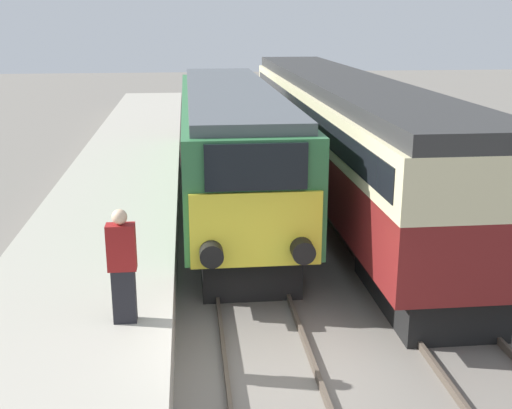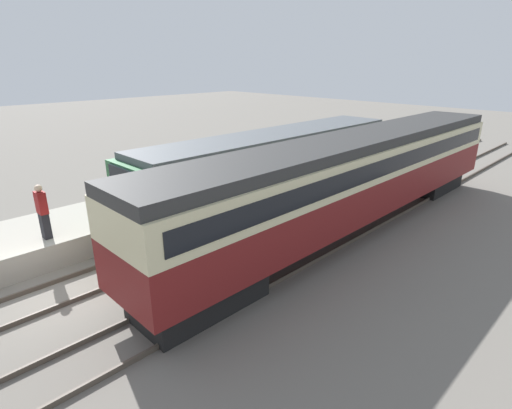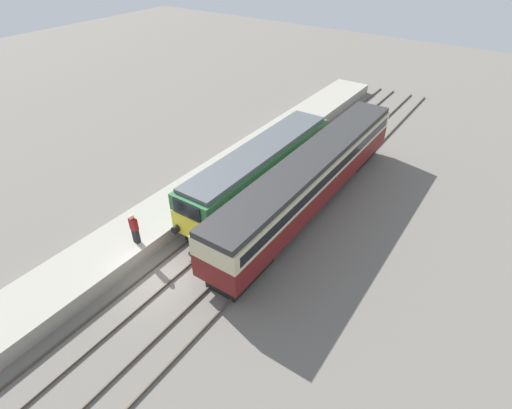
% 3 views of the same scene
% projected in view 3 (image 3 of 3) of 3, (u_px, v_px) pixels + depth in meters
% --- Properties ---
extents(ground_plane, '(120.00, 120.00, 0.00)m').
position_uv_depth(ground_plane, '(158.00, 279.00, 21.17)').
color(ground_plane, slate).
extents(platform_left, '(3.50, 50.00, 0.90)m').
position_uv_depth(platform_left, '(208.00, 185.00, 27.80)').
color(platform_left, '#9E998C').
rests_on(platform_left, ground_plane).
extents(rails_near_track, '(1.51, 60.00, 0.14)m').
position_uv_depth(rails_near_track, '(218.00, 229.00, 24.48)').
color(rails_near_track, '#4C4238').
rests_on(rails_near_track, ground_plane).
extents(rails_far_track, '(1.50, 60.00, 0.14)m').
position_uv_depth(rails_far_track, '(264.00, 250.00, 22.91)').
color(rails_far_track, '#4C4238').
rests_on(rails_far_track, ground_plane).
extents(locomotive, '(2.70, 14.36, 3.65)m').
position_uv_depth(locomotive, '(260.00, 169.00, 26.42)').
color(locomotive, black).
rests_on(locomotive, ground_plane).
extents(passenger_carriage, '(2.75, 19.76, 3.84)m').
position_uv_depth(passenger_carriage, '(312.00, 175.00, 25.25)').
color(passenger_carriage, black).
rests_on(passenger_carriage, ground_plane).
extents(person_on_platform, '(0.44, 0.26, 1.85)m').
position_uv_depth(person_on_platform, '(134.00, 229.00, 21.70)').
color(person_on_platform, black).
rests_on(person_on_platform, platform_left).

